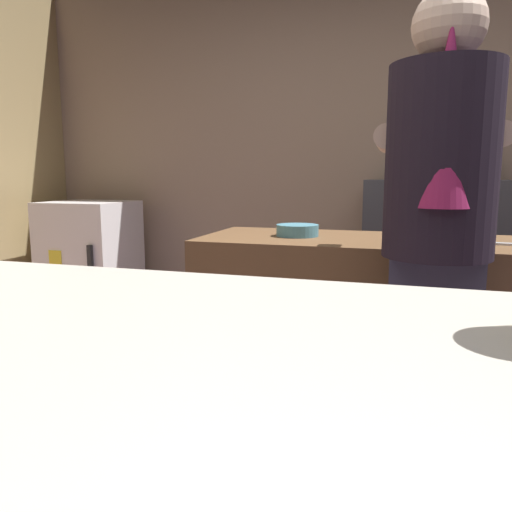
{
  "coord_description": "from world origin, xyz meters",
  "views": [
    {
      "loc": [
        0.16,
        -1.34,
        1.19
      ],
      "look_at": [
        -0.02,
        -0.75,
        1.09
      ],
      "focal_mm": 34.87,
      "sensor_mm": 36.0,
      "label": 1
    }
  ],
  "objects": [
    {
      "name": "mini_fridge",
      "position": [
        -2.06,
        1.75,
        0.5
      ],
      "size": [
        0.58,
        0.58,
        1.01
      ],
      "color": "white",
      "rests_on": "ground"
    },
    {
      "name": "bottle_vinegar",
      "position": [
        0.27,
        1.86,
        1.23
      ],
      "size": [
        0.07,
        0.07,
        0.18
      ],
      "color": "red",
      "rests_on": "back_shelf"
    },
    {
      "name": "prep_counter",
      "position": [
        0.35,
        0.78,
        0.46
      ],
      "size": [
        2.1,
        0.6,
        0.93
      ],
      "primitive_type": "cube",
      "color": "brown",
      "rests_on": "ground"
    },
    {
      "name": "mixing_bowl",
      "position": [
        -0.3,
        0.78,
        0.95
      ],
      "size": [
        0.18,
        0.18,
        0.05
      ],
      "primitive_type": "cylinder",
      "color": "teal",
      "rests_on": "prep_counter"
    },
    {
      "name": "wall_back",
      "position": [
        0.0,
        2.2,
        1.35
      ],
      "size": [
        5.2,
        0.1,
        2.7
      ],
      "primitive_type": "cube",
      "color": "gray",
      "rests_on": "ground"
    },
    {
      "name": "back_shelf",
      "position": [
        0.33,
        1.92,
        0.58
      ],
      "size": [
        0.88,
        0.36,
        1.16
      ],
      "primitive_type": "cube",
      "color": "#36373E",
      "rests_on": "ground"
    },
    {
      "name": "bottle_olive_oil",
      "position": [
        0.35,
        1.99,
        1.24
      ],
      "size": [
        0.05,
        0.05,
        0.2
      ],
      "color": "#3A5E9E",
      "rests_on": "back_shelf"
    },
    {
      "name": "bottle_soy",
      "position": [
        0.64,
        2.0,
        1.26
      ],
      "size": [
        0.06,
        0.06,
        0.25
      ],
      "color": "black",
      "rests_on": "back_shelf"
    },
    {
      "name": "chefs_knife",
      "position": [
        0.53,
        0.73,
        0.93
      ],
      "size": [
        0.24,
        0.06,
        0.01
      ],
      "primitive_type": "cube",
      "rotation": [
        0.0,
        0.0,
        -0.1
      ],
      "color": "silver",
      "rests_on": "prep_counter"
    },
    {
      "name": "bartender",
      "position": [
        0.25,
        0.32,
        1.01
      ],
      "size": [
        0.43,
        0.51,
        1.74
      ],
      "rotation": [
        0.0,
        0.0,
        1.6
      ],
      "color": "#292635",
      "rests_on": "ground"
    }
  ]
}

